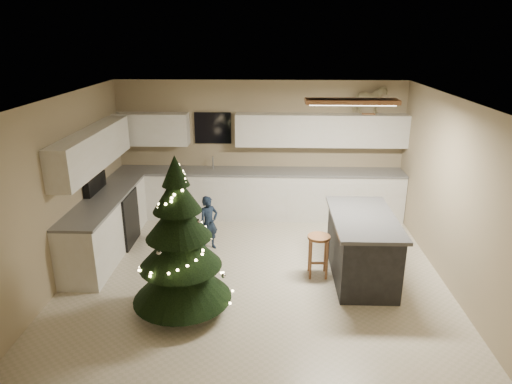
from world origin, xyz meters
TOP-DOWN VIEW (x-y plane):
  - ground_plane at (0.00, 0.00)m, footprint 5.50×5.50m
  - room_shell at (0.02, 0.00)m, footprint 5.52×5.02m
  - cabinetry at (-0.91, 1.65)m, footprint 5.50×3.20m
  - island at (1.56, -0.08)m, footprint 0.90×1.70m
  - bar_stool at (0.93, -0.09)m, footprint 0.33×0.33m
  - christmas_tree at (-0.90, -1.06)m, footprint 1.31×1.26m
  - toddler at (-0.79, 0.74)m, footprint 0.40×0.38m
  - rocking_horse at (2.01, 2.33)m, footprint 0.63×0.37m

SIDE VIEW (x-z plane):
  - ground_plane at x=0.00m, z-range 0.00..0.00m
  - toddler at x=-0.79m, z-range 0.00..0.92m
  - island at x=1.56m, z-range 0.00..0.95m
  - bar_stool at x=0.93m, z-range 0.16..0.80m
  - cabinetry at x=-0.91m, z-range -0.24..1.76m
  - christmas_tree at x=-0.90m, z-range -0.19..1.90m
  - room_shell at x=0.02m, z-range 0.44..3.05m
  - rocking_horse at x=2.01m, z-range 2.01..2.53m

